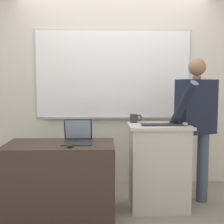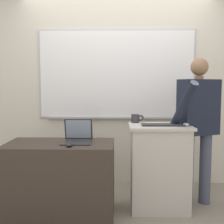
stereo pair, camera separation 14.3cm
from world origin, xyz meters
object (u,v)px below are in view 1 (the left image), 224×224
computer_mouse_by_laptop (70,145)px  computer_mouse_by_keyboard (185,124)px  wireless_keyboard (161,124)px  coffee_mug (134,118)px  side_desk (60,180)px  person_presenter (196,121)px  lectern_podium (158,166)px  laptop (78,136)px

computer_mouse_by_laptop → computer_mouse_by_keyboard: computer_mouse_by_keyboard is taller
wireless_keyboard → computer_mouse_by_laptop: size_ratio=4.19×
wireless_keyboard → computer_mouse_by_keyboard: (0.25, -0.02, 0.01)m
computer_mouse_by_laptop → coffee_mug: bearing=39.9°
side_desk → person_presenter: bearing=11.4°
wireless_keyboard → side_desk: bearing=-172.5°
computer_mouse_by_laptop → computer_mouse_by_keyboard: 1.22m
lectern_podium → computer_mouse_by_keyboard: 0.55m
computer_mouse_by_keyboard → laptop: bearing=-177.0°
lectern_podium → coffee_mug: size_ratio=6.44×
side_desk → laptop: bearing=18.6°
computer_mouse_by_keyboard → coffee_mug: bearing=152.4°
coffee_mug → laptop: bearing=-152.2°
side_desk → wireless_keyboard: bearing=7.5°
laptop → computer_mouse_by_laptop: bearing=-101.6°
lectern_podium → laptop: (-0.87, -0.14, 0.37)m
laptop → computer_mouse_by_keyboard: bearing=3.0°
wireless_keyboard → person_presenter: bearing=20.6°
computer_mouse_by_laptop → computer_mouse_by_keyboard: bearing=13.9°
person_presenter → computer_mouse_by_laptop: 1.44m
lectern_podium → computer_mouse_by_laptop: lectern_podium is taller
lectern_podium → person_presenter: bearing=12.4°
lectern_podium → person_presenter: size_ratio=0.56×
computer_mouse_by_laptop → computer_mouse_by_keyboard: (1.17, 0.29, 0.16)m
side_desk → person_presenter: (1.47, 0.30, 0.57)m
wireless_keyboard → computer_mouse_by_laptop: 0.99m
side_desk → computer_mouse_by_laptop: (0.13, -0.17, 0.40)m
lectern_podium → person_presenter: (0.43, 0.09, 0.48)m
computer_mouse_by_laptop → person_presenter: bearing=19.2°
wireless_keyboard → computer_mouse_by_keyboard: computer_mouse_by_keyboard is taller
lectern_podium → computer_mouse_by_keyboard: computer_mouse_by_keyboard is taller
computer_mouse_by_laptop → laptop: bearing=78.4°
person_presenter → computer_mouse_by_keyboard: (-0.17, -0.18, -0.01)m
wireless_keyboard → coffee_mug: size_ratio=2.93×
wireless_keyboard → computer_mouse_by_laptop: bearing=-161.5°
lectern_podium → laptop: bearing=-170.6°
lectern_podium → laptop: laptop is taller
lectern_podium → wireless_keyboard: wireless_keyboard is taller
laptop → wireless_keyboard: size_ratio=0.71×
side_desk → computer_mouse_by_laptop: bearing=-53.6°
laptop → coffee_mug: bearing=27.8°
computer_mouse_by_laptop → coffee_mug: size_ratio=0.70×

